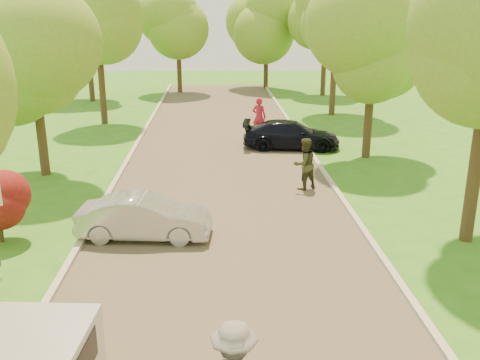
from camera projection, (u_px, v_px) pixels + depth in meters
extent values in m
plane|color=#30751C|center=(232.00, 355.00, 10.10)|extent=(100.00, 100.00, 0.00)
cube|color=#4C4438|center=(224.00, 207.00, 17.71)|extent=(8.00, 60.00, 0.01)
cube|color=#B2AD9E|center=(101.00, 207.00, 17.51)|extent=(0.18, 60.00, 0.12)
cube|color=#B2AD9E|center=(345.00, 203.00, 17.88)|extent=(0.18, 60.00, 0.12)
cylinder|color=#382619|center=(1.00, 230.00, 14.94)|extent=(0.12, 0.12, 0.70)
cylinder|color=#382619|center=(42.00, 136.00, 20.73)|extent=(0.36, 0.36, 3.15)
sphere|color=olive|center=(33.00, 61.00, 19.87)|extent=(4.20, 4.20, 4.20)
sphere|color=olive|center=(48.00, 44.00, 19.70)|extent=(3.15, 3.15, 3.15)
cylinder|color=#382619|center=(102.00, 90.00, 30.16)|extent=(0.36, 0.36, 3.83)
sphere|color=olive|center=(98.00, 28.00, 29.14)|extent=(4.80, 4.80, 4.80)
sphere|color=olive|center=(110.00, 15.00, 28.96)|extent=(3.60, 3.60, 3.60)
cylinder|color=#382619|center=(474.00, 176.00, 14.59)|extent=(0.36, 0.36, 3.83)
cylinder|color=#382619|center=(368.00, 120.00, 23.20)|extent=(0.36, 0.36, 3.38)
sphere|color=olive|center=(374.00, 48.00, 22.29)|extent=(4.40, 4.40, 4.40)
sphere|color=olive|center=(390.00, 32.00, 22.12)|extent=(3.30, 3.30, 3.30)
cylinder|color=#382619|center=(333.00, 82.00, 32.64)|extent=(0.36, 0.36, 4.05)
sphere|color=olive|center=(336.00, 21.00, 31.55)|extent=(5.20, 5.20, 5.20)
sphere|color=olive|center=(350.00, 7.00, 31.35)|extent=(3.90, 3.90, 3.90)
cylinder|color=#382619|center=(91.00, 76.00, 37.70)|extent=(0.36, 0.36, 3.60)
sphere|color=olive|center=(87.00, 27.00, 36.70)|extent=(5.00, 5.00, 5.00)
sphere|color=olive|center=(97.00, 16.00, 36.50)|extent=(3.75, 3.75, 3.75)
cylinder|color=#382619|center=(324.00, 70.00, 40.34)|extent=(0.36, 0.36, 3.83)
sphere|color=olive|center=(326.00, 23.00, 39.30)|extent=(5.00, 5.00, 5.00)
sphere|color=olive|center=(336.00, 12.00, 39.11)|extent=(3.75, 3.75, 3.75)
cylinder|color=#382619|center=(179.00, 71.00, 41.81)|extent=(0.36, 0.36, 3.38)
sphere|color=olive|center=(178.00, 29.00, 40.86)|extent=(4.80, 4.80, 4.80)
sphere|color=olive|center=(187.00, 20.00, 40.68)|extent=(3.60, 3.60, 3.60)
cylinder|color=#382619|center=(266.00, 66.00, 44.00)|extent=(0.36, 0.36, 3.60)
sphere|color=olive|center=(267.00, 25.00, 42.99)|extent=(5.00, 5.00, 5.00)
sphere|color=olive|center=(276.00, 15.00, 42.80)|extent=(3.75, 3.75, 3.75)
imported|color=#A8A8AC|center=(144.00, 217.00, 15.14)|extent=(3.86, 1.63, 1.24)
imported|color=black|center=(291.00, 135.00, 25.01)|extent=(4.69, 2.36, 1.31)
imported|color=#B31A34|center=(259.00, 117.00, 27.36)|extent=(0.86, 0.74, 2.00)
imported|color=#353620|center=(304.00, 164.00, 19.18)|extent=(1.15, 1.06, 1.90)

